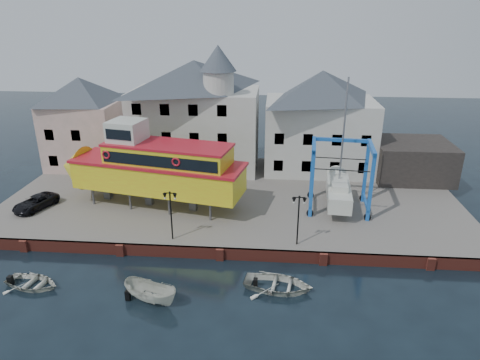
{
  "coord_description": "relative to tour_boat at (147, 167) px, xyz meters",
  "views": [
    {
      "loc": [
        3.94,
        -28.63,
        18.29
      ],
      "look_at": [
        1.0,
        7.0,
        4.0
      ],
      "focal_mm": 32.0,
      "sensor_mm": 36.0,
      "label": 1
    }
  ],
  "objects": [
    {
      "name": "tour_boat",
      "position": [
        0.0,
        0.0,
        0.0
      ],
      "size": [
        18.93,
        8.06,
        8.02
      ],
      "rotation": [
        0.0,
        0.0,
        -0.21
      ],
      "color": "#59595E",
      "rests_on": "hardstanding"
    },
    {
      "name": "van",
      "position": [
        -10.31,
        -1.89,
        -3.18
      ],
      "size": [
        3.39,
        4.75,
        1.2
      ],
      "primitive_type": "imported",
      "rotation": [
        0.0,
        0.0,
        -0.36
      ],
      "color": "black",
      "rests_on": "hardstanding"
    },
    {
      "name": "quay_wall",
      "position": [
        7.69,
        -7.58,
        -4.28
      ],
      "size": [
        44.0,
        0.47,
        1.0
      ],
      "color": "maroon",
      "rests_on": "ground"
    },
    {
      "name": "building_pink",
      "position": [
        -10.31,
        10.31,
        1.36
      ],
      "size": [
        8.0,
        7.0,
        10.3
      ],
      "color": "tan",
      "rests_on": "hardstanding"
    },
    {
      "name": "lamp_post_right",
      "position": [
        13.69,
        -6.48,
        -0.61
      ],
      "size": [
        1.12,
        0.32,
        4.2
      ],
      "color": "black",
      "rests_on": "hardstanding"
    },
    {
      "name": "ground",
      "position": [
        7.69,
        -7.68,
        -4.78
      ],
      "size": [
        140.0,
        140.0,
        0.0
      ],
      "primitive_type": "plane",
      "color": "black",
      "rests_on": "ground"
    },
    {
      "name": "motorboat_a",
      "position": [
        3.72,
        -13.16,
        -4.78
      ],
      "size": [
        4.4,
        2.95,
        1.59
      ],
      "primitive_type": "imported",
      "rotation": [
        0.0,
        0.0,
        1.19
      ],
      "color": "beige",
      "rests_on": "ground"
    },
    {
      "name": "lamp_post_left",
      "position": [
        3.69,
        -6.48,
        -0.61
      ],
      "size": [
        1.12,
        0.32,
        4.2
      ],
      "color": "black",
      "rests_on": "hardstanding"
    },
    {
      "name": "travel_lift",
      "position": [
        17.76,
        1.15,
        -1.77
      ],
      "size": [
        5.95,
        8.1,
        12.03
      ],
      "rotation": [
        0.0,
        0.0,
        -0.08
      ],
      "color": "#1460A0",
      "rests_on": "hardstanding"
    },
    {
      "name": "motorboat_d",
      "position": [
        -5.14,
        -12.23,
        -4.78
      ],
      "size": [
        4.4,
        3.5,
        0.82
      ],
      "primitive_type": "imported",
      "rotation": [
        0.0,
        0.0,
        1.39
      ],
      "color": "beige",
      "rests_on": "ground"
    },
    {
      "name": "shed_dark",
      "position": [
        26.69,
        9.32,
        -1.78
      ],
      "size": [
        8.0,
        7.0,
        4.0
      ],
      "primitive_type": "cube",
      "color": "black",
      "rests_on": "hardstanding"
    },
    {
      "name": "motorboat_b",
      "position": [
        12.24,
        -11.11,
        -4.78
      ],
      "size": [
        5.3,
        4.15,
        1.0
      ],
      "primitive_type": "imported",
      "rotation": [
        0.0,
        0.0,
        1.41
      ],
      "color": "beige",
      "rests_on": "ground"
    },
    {
      "name": "building_white_main",
      "position": [
        2.82,
        10.71,
        2.56
      ],
      "size": [
        14.0,
        8.3,
        14.0
      ],
      "color": "beige",
      "rests_on": "hardstanding"
    },
    {
      "name": "hardstanding",
      "position": [
        7.69,
        3.32,
        -4.28
      ],
      "size": [
        44.0,
        22.0,
        1.0
      ],
      "primitive_type": "cube",
      "color": "#666058",
      "rests_on": "ground"
    },
    {
      "name": "building_white_right",
      "position": [
        16.69,
        11.31,
        1.81
      ],
      "size": [
        12.0,
        8.0,
        11.2
      ],
      "color": "beige",
      "rests_on": "hardstanding"
    }
  ]
}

